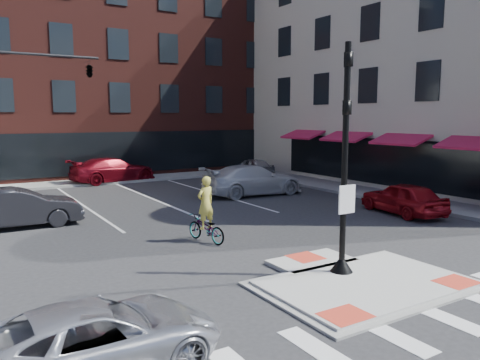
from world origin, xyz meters
TOP-DOWN VIEW (x-y plane):
  - ground at (0.00, 0.00)m, footprint 120.00×120.00m
  - refuge_island at (0.00, -0.26)m, footprint 5.40×4.65m
  - sidewalk_e at (10.80, 10.00)m, footprint 3.00×24.00m
  - sidewalk_n at (3.00, 22.00)m, footprint 26.00×3.00m
  - building_n at (3.00, 31.99)m, footprint 24.40×18.40m
  - building_e at (21.54, 11.50)m, footprint 21.90×23.90m
  - building_far_right at (9.00, 54.00)m, footprint 12.00×12.00m
  - signal_pole at (0.00, 0.40)m, footprint 0.60×0.60m
  - mast_arm_signal at (-3.47, 18.00)m, footprint 6.10×2.24m
  - silver_suv at (-6.86, -1.00)m, footprint 4.42×2.20m
  - red_sedan at (7.95, 4.93)m, footprint 2.28×4.36m
  - white_pickup at (5.13, 12.58)m, footprint 5.74×2.60m
  - bg_car_dark at (-6.68, 11.00)m, footprint 4.66×1.76m
  - bg_car_silver at (9.50, 19.40)m, footprint 1.75×3.91m
  - bg_car_red at (0.12, 21.50)m, footprint 5.77×2.98m
  - cyclist at (-1.50, 5.37)m, footprint 1.01×1.88m

SIDE VIEW (x-z plane):
  - ground at x=0.00m, z-range 0.00..0.00m
  - refuge_island at x=0.00m, z-range -0.01..0.11m
  - sidewalk_e at x=10.80m, z-range 0.00..0.15m
  - sidewalk_n at x=3.00m, z-range 0.00..0.15m
  - silver_suv at x=-6.86m, z-range 0.00..1.20m
  - bg_car_silver at x=9.50m, z-range 0.00..1.31m
  - red_sedan at x=7.95m, z-range 0.00..1.41m
  - cyclist at x=-1.50m, z-range -0.37..1.88m
  - bg_car_dark at x=-6.68m, z-range 0.00..1.52m
  - bg_car_red at x=0.12m, z-range 0.00..1.60m
  - white_pickup at x=5.13m, z-range 0.00..1.63m
  - signal_pole at x=0.00m, z-range -0.63..5.35m
  - building_far_right at x=9.00m, z-range 0.00..12.00m
  - mast_arm_signal at x=-3.47m, z-range 2.21..10.21m
  - building_n at x=3.00m, z-range 0.05..15.55m
  - building_e at x=21.54m, z-range -0.81..16.89m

